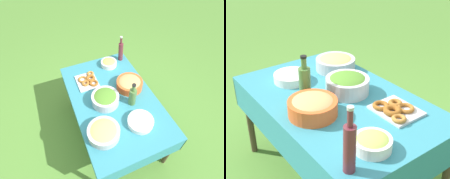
{
  "view_description": "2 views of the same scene",
  "coord_description": "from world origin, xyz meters",
  "views": [
    {
      "loc": [
        1.11,
        -0.49,
        2.24
      ],
      "look_at": [
        -0.05,
        0.01,
        0.79
      ],
      "focal_mm": 28.0,
      "sensor_mm": 36.0,
      "label": 1
    },
    {
      "loc": [
        -1.46,
        1.07,
        1.74
      ],
      "look_at": [
        -0.0,
        -0.01,
        0.76
      ],
      "focal_mm": 50.0,
      "sensor_mm": 36.0,
      "label": 2
    }
  ],
  "objects": [
    {
      "name": "plate_stack",
      "position": [
        0.4,
        0.12,
        0.73
      ],
      "size": [
        0.26,
        0.26,
        0.06
      ],
      "color": "white",
      "rests_on": "picnic_table"
    },
    {
      "name": "donut_platter",
      "position": [
        -0.36,
        -0.18,
        0.72
      ],
      "size": [
        0.3,
        0.26,
        0.05
      ],
      "color": "silver",
      "rests_on": "picnic_table"
    },
    {
      "name": "salad_bowl",
      "position": [
        0.02,
        -0.1,
        0.77
      ],
      "size": [
        0.3,
        0.3,
        0.13
      ],
      "color": "silver",
      "rests_on": "picnic_table"
    },
    {
      "name": "bread_bowl",
      "position": [
        -0.08,
        0.24,
        0.76
      ],
      "size": [
        0.3,
        0.3,
        0.12
      ],
      "color": "#E05B28",
      "rests_on": "picnic_table"
    },
    {
      "name": "pasta_bowl",
      "position": [
        0.37,
        -0.26,
        0.76
      ],
      "size": [
        0.31,
        0.31,
        0.11
      ],
      "color": "#B2B7BC",
      "rests_on": "picnic_table"
    },
    {
      "name": "ground_plane",
      "position": [
        0.0,
        0.0,
        0.0
      ],
      "size": [
        14.0,
        14.0,
        0.0
      ],
      "primitive_type": "plane",
      "color": "#568C38"
    },
    {
      "name": "wine_bottle",
      "position": [
        -0.59,
        0.36,
        0.84
      ],
      "size": [
        0.06,
        0.06,
        0.36
      ],
      "color": "maroon",
      "rests_on": "picnic_table"
    },
    {
      "name": "fruit_bowl",
      "position": [
        -0.54,
        0.17,
        0.74
      ],
      "size": [
        0.21,
        0.21,
        0.08
      ],
      "color": "white",
      "rests_on": "picnic_table"
    },
    {
      "name": "picnic_table",
      "position": [
        0.0,
        0.0,
        0.61
      ],
      "size": [
        1.45,
        0.9,
        0.7
      ],
      "color": "teal",
      "rests_on": "ground_plane"
    },
    {
      "name": "olive_oil_bottle",
      "position": [
        0.14,
        0.16,
        0.81
      ],
      "size": [
        0.08,
        0.08,
        0.3
      ],
      "color": "#4C7238",
      "rests_on": "picnic_table"
    }
  ]
}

